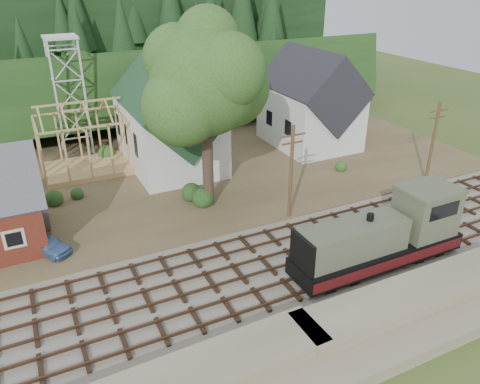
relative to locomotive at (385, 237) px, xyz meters
name	(u,v)px	position (x,y,z in m)	size (l,w,h in m)	color
ground	(240,276)	(-9.43, 3.00, -2.19)	(140.00, 140.00, 0.00)	#384C1E
embankment	(312,365)	(-9.43, -5.50, -2.19)	(64.00, 5.00, 1.60)	#7F7259
railroad_bed	(240,275)	(-9.43, 3.00, -2.11)	(64.00, 11.00, 0.16)	#726B5B
village_flat	(158,176)	(-9.43, 21.00, -2.04)	(64.00, 26.00, 0.30)	brown
hillside	(107,114)	(-9.43, 45.00, -2.19)	(70.00, 28.00, 8.00)	#1E3F19
ridge	(87,89)	(-9.43, 61.00, -2.19)	(80.00, 20.00, 12.00)	black
church	(169,119)	(-7.43, 22.68, 2.99)	(8.40, 15.17, 13.00)	silver
farmhouse	(310,104)	(8.57, 22.00, 2.67)	(8.40, 10.80, 10.60)	silver
timber_frame	(83,142)	(-15.43, 25.00, 1.07)	(8.20, 6.20, 6.99)	tan
lattice_tower	(64,61)	(-15.43, 31.00, 7.84)	(3.20, 3.20, 12.12)	silver
big_tree	(207,88)	(-7.27, 13.08, 8.02)	(10.90, 8.40, 14.70)	#38281E
telegraph_pole_near	(291,172)	(-2.43, 8.20, 2.05)	(2.20, 0.28, 8.00)	#4C331E
telegraph_pole_far	(433,143)	(12.57, 8.20, 2.05)	(2.20, 0.28, 8.00)	#4C331E
locomotive	(385,237)	(0.00, 0.00, 0.00)	(12.49, 3.12, 4.98)	black
car_blue	(47,244)	(-20.57, 11.22, -1.24)	(1.53, 3.80, 1.30)	#5170AE
car_red	(332,136)	(11.42, 21.34, -1.23)	(2.21, 4.79, 1.33)	red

